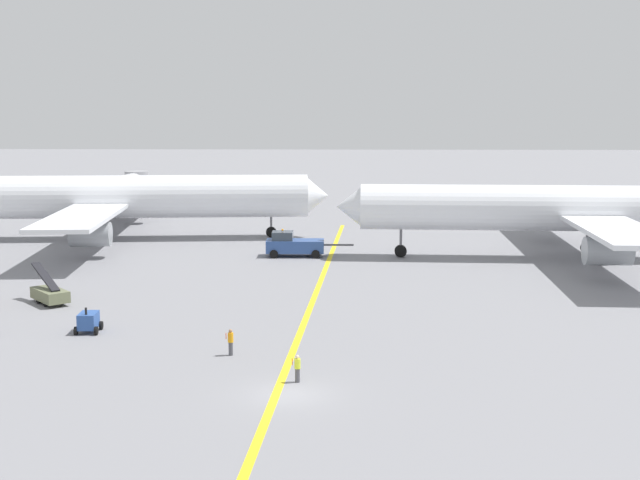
# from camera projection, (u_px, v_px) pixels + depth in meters

# --- Properties ---
(ground_plane) EXTENTS (600.00, 600.00, 0.00)m
(ground_plane) POSITION_uv_depth(u_px,v_px,m) (289.00, 394.00, 46.50)
(ground_plane) COLOR gray
(taxiway_stripe) EXTENTS (5.89, 119.90, 0.01)m
(taxiway_stripe) POSITION_uv_depth(u_px,v_px,m) (295.00, 345.00, 56.39)
(taxiway_stripe) COLOR yellow
(taxiway_stripe) RESTS_ON ground
(airliner_at_gate_left) EXTENTS (50.29, 50.05, 15.08)m
(airliner_at_gate_left) POSITION_uv_depth(u_px,v_px,m) (120.00, 198.00, 102.55)
(airliner_at_gate_left) COLOR white
(airliner_at_gate_left) RESTS_ON ground
(airliner_being_pushed) EXTENTS (48.55, 43.76, 15.91)m
(airliner_being_pushed) POSITION_uv_depth(u_px,v_px,m) (572.00, 209.00, 88.32)
(airliner_being_pushed) COLOR white
(airliner_being_pushed) RESTS_ON ground
(pushback_tug) EXTENTS (9.38, 3.03, 2.98)m
(pushback_tug) POSITION_uv_depth(u_px,v_px,m) (293.00, 245.00, 90.59)
(pushback_tug) COLOR #2D4C8C
(pushback_tug) RESTS_ON ground
(gse_belt_loader_portside) EXTENTS (4.18, 4.52, 3.02)m
(gse_belt_loader_portside) POSITION_uv_depth(u_px,v_px,m) (50.00, 294.00, 68.32)
(gse_belt_loader_portside) COLOR #666B4C
(gse_belt_loader_portside) RESTS_ON ground
(gse_gpu_cart_small) EXTENTS (1.71, 2.19, 1.90)m
(gse_gpu_cart_small) POSITION_uv_depth(u_px,v_px,m) (88.00, 321.00, 59.47)
(gse_gpu_cart_small) COLOR #2D5199
(gse_gpu_cart_small) RESTS_ON ground
(ground_crew_ramp_agent_by_cones) EXTENTS (0.48, 0.36, 1.72)m
(ground_crew_ramp_agent_by_cones) POSITION_uv_depth(u_px,v_px,m) (231.00, 342.00, 53.82)
(ground_crew_ramp_agent_by_cones) COLOR #4C4C51
(ground_crew_ramp_agent_by_cones) RESTS_ON ground
(ground_crew_wing_walker_right) EXTENTS (0.50, 0.36, 1.62)m
(ground_crew_wing_walker_right) POSITION_uv_depth(u_px,v_px,m) (297.00, 368.00, 48.47)
(ground_crew_wing_walker_right) COLOR #4C4C51
(ground_crew_wing_walker_right) RESTS_ON ground
(jet_bridge) EXTENTS (4.51, 21.67, 5.70)m
(jet_bridge) POSITION_uv_depth(u_px,v_px,m) (122.00, 186.00, 130.92)
(jet_bridge) COLOR #B7B7BC
(jet_bridge) RESTS_ON ground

